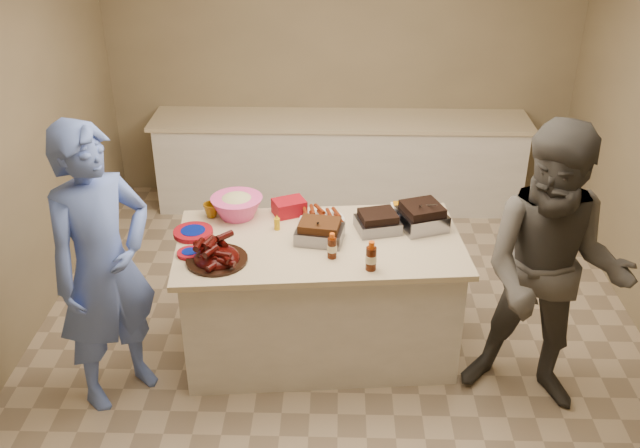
{
  "coord_description": "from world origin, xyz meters",
  "views": [
    {
      "loc": [
        -0.02,
        -4.22,
        3.25
      ],
      "look_at": [
        -0.13,
        -0.08,
        1.0
      ],
      "focal_mm": 40.0,
      "sensor_mm": 36.0,
      "label": 1
    }
  ],
  "objects_px": {
    "rib_platter": "(217,261)",
    "guest_blue": "(124,388)",
    "coleslaw_bowl": "(238,216)",
    "bbq_bottle_a": "(332,257)",
    "roasting_pan": "(421,227)",
    "plastic_cup": "(212,217)",
    "mustard_bottle": "(277,229)",
    "guest_gray": "(530,395)",
    "island": "(320,348)",
    "bbq_bottle_b": "(371,269)"
  },
  "relations": [
    {
      "from": "rib_platter",
      "to": "bbq_bottle_b",
      "type": "bearing_deg",
      "value": -4.23
    },
    {
      "from": "bbq_bottle_a",
      "to": "guest_blue",
      "type": "distance_m",
      "value": 1.67
    },
    {
      "from": "bbq_bottle_a",
      "to": "guest_gray",
      "type": "xyz_separation_m",
      "value": [
        1.32,
        -0.25,
        -0.9
      ]
    },
    {
      "from": "bbq_bottle_a",
      "to": "mustard_bottle",
      "type": "distance_m",
      "value": 0.52
    },
    {
      "from": "guest_blue",
      "to": "guest_gray",
      "type": "height_order",
      "value": "guest_gray"
    },
    {
      "from": "guest_gray",
      "to": "rib_platter",
      "type": "bearing_deg",
      "value": -166.18
    },
    {
      "from": "bbq_bottle_a",
      "to": "guest_blue",
      "type": "relative_size",
      "value": 0.09
    },
    {
      "from": "roasting_pan",
      "to": "island",
      "type": "bearing_deg",
      "value": 177.04
    },
    {
      "from": "guest_gray",
      "to": "mustard_bottle",
      "type": "bearing_deg",
      "value": 179.3
    },
    {
      "from": "roasting_pan",
      "to": "bbq_bottle_b",
      "type": "bearing_deg",
      "value": -143.28
    },
    {
      "from": "island",
      "to": "mustard_bottle",
      "type": "xyz_separation_m",
      "value": [
        -0.3,
        0.15,
        0.9
      ]
    },
    {
      "from": "roasting_pan",
      "to": "guest_gray",
      "type": "distance_m",
      "value": 1.33
    },
    {
      "from": "rib_platter",
      "to": "mustard_bottle",
      "type": "relative_size",
      "value": 3.5
    },
    {
      "from": "rib_platter",
      "to": "coleslaw_bowl",
      "type": "height_order",
      "value": "coleslaw_bowl"
    },
    {
      "from": "guest_blue",
      "to": "guest_gray",
      "type": "xyz_separation_m",
      "value": [
        2.71,
        0.0,
        0.0
      ]
    },
    {
      "from": "island",
      "to": "coleslaw_bowl",
      "type": "distance_m",
      "value": 1.12
    },
    {
      "from": "coleslaw_bowl",
      "to": "bbq_bottle_a",
      "type": "height_order",
      "value": "coleslaw_bowl"
    },
    {
      "from": "mustard_bottle",
      "to": "plastic_cup",
      "type": "bearing_deg",
      "value": 160.01
    },
    {
      "from": "rib_platter",
      "to": "coleslaw_bowl",
      "type": "distance_m",
      "value": 0.61
    },
    {
      "from": "roasting_pan",
      "to": "guest_gray",
      "type": "bearing_deg",
      "value": -63.08
    },
    {
      "from": "guest_blue",
      "to": "guest_gray",
      "type": "relative_size",
      "value": 0.99
    },
    {
      "from": "bbq_bottle_a",
      "to": "plastic_cup",
      "type": "distance_m",
      "value": 1.01
    },
    {
      "from": "coleslaw_bowl",
      "to": "roasting_pan",
      "type": "bearing_deg",
      "value": -5.45
    },
    {
      "from": "coleslaw_bowl",
      "to": "bbq_bottle_b",
      "type": "bearing_deg",
      "value": -36.53
    },
    {
      "from": "mustard_bottle",
      "to": "guest_gray",
      "type": "relative_size",
      "value": 0.06
    },
    {
      "from": "roasting_pan",
      "to": "mustard_bottle",
      "type": "height_order",
      "value": "roasting_pan"
    },
    {
      "from": "bbq_bottle_a",
      "to": "plastic_cup",
      "type": "relative_size",
      "value": 1.59
    },
    {
      "from": "guest_blue",
      "to": "mustard_bottle",
      "type": "bearing_deg",
      "value": -16.71
    },
    {
      "from": "guest_gray",
      "to": "roasting_pan",
      "type": "bearing_deg",
      "value": 155.84
    },
    {
      "from": "bbq_bottle_b",
      "to": "guest_gray",
      "type": "distance_m",
      "value": 1.41
    },
    {
      "from": "island",
      "to": "bbq_bottle_b",
      "type": "relative_size",
      "value": 9.65
    },
    {
      "from": "coleslaw_bowl",
      "to": "guest_blue",
      "type": "height_order",
      "value": "coleslaw_bowl"
    },
    {
      "from": "island",
      "to": "bbq_bottle_a",
      "type": "distance_m",
      "value": 0.92
    },
    {
      "from": "bbq_bottle_b",
      "to": "guest_blue",
      "type": "xyz_separation_m",
      "value": [
        -1.63,
        -0.12,
        -0.9
      ]
    },
    {
      "from": "bbq_bottle_a",
      "to": "bbq_bottle_b",
      "type": "relative_size",
      "value": 0.89
    },
    {
      "from": "roasting_pan",
      "to": "guest_gray",
      "type": "relative_size",
      "value": 0.15
    },
    {
      "from": "rib_platter",
      "to": "roasting_pan",
      "type": "distance_m",
      "value": 1.42
    },
    {
      "from": "rib_platter",
      "to": "mustard_bottle",
      "type": "distance_m",
      "value": 0.55
    },
    {
      "from": "rib_platter",
      "to": "guest_gray",
      "type": "height_order",
      "value": "rib_platter"
    },
    {
      "from": "mustard_bottle",
      "to": "plastic_cup",
      "type": "relative_size",
      "value": 1.02
    },
    {
      "from": "coleslaw_bowl",
      "to": "bbq_bottle_a",
      "type": "distance_m",
      "value": 0.86
    },
    {
      "from": "bbq_bottle_b",
      "to": "guest_gray",
      "type": "bearing_deg",
      "value": -5.99
    },
    {
      "from": "island",
      "to": "bbq_bottle_a",
      "type": "xyz_separation_m",
      "value": [
        0.08,
        -0.21,
        0.9
      ]
    },
    {
      "from": "rib_platter",
      "to": "guest_blue",
      "type": "distance_m",
      "value": 1.13
    },
    {
      "from": "coleslaw_bowl",
      "to": "mustard_bottle",
      "type": "xyz_separation_m",
      "value": [
        0.29,
        -0.18,
        0.0
      ]
    },
    {
      "from": "island",
      "to": "plastic_cup",
      "type": "relative_size",
      "value": 17.21
    },
    {
      "from": "bbq_bottle_b",
      "to": "plastic_cup",
      "type": "xyz_separation_m",
      "value": [
        -1.1,
        0.67,
        0.0
      ]
    },
    {
      "from": "rib_platter",
      "to": "roasting_pan",
      "type": "height_order",
      "value": "rib_platter"
    },
    {
      "from": "bbq_bottle_b",
      "to": "guest_blue",
      "type": "distance_m",
      "value": 1.86
    },
    {
      "from": "island",
      "to": "guest_gray",
      "type": "height_order",
      "value": "island"
    }
  ]
}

